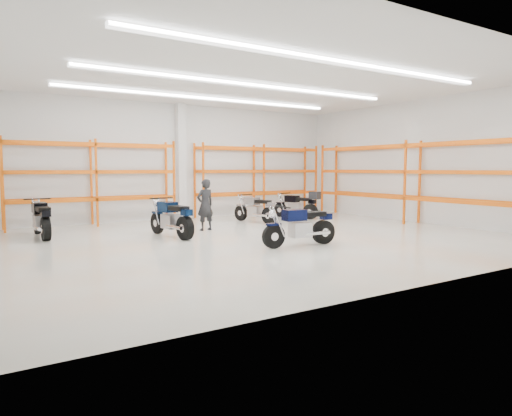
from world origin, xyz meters
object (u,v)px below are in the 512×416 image
motorcycle_back_d (299,205)px  standing_man (205,205)px  motorcycle_back_b (172,219)px  structural_column (181,162)px  motorcycle_back_c (256,210)px  motorcycle_back_a (41,220)px  motorcycle_main (303,227)px

motorcycle_back_d → standing_man: 4.88m
motorcycle_back_b → structural_column: (2.12, 4.32, 1.72)m
motorcycle_back_c → motorcycle_back_a: bearing=178.5°
standing_man → motorcycle_back_d: bearing=-174.2°
motorcycle_back_b → motorcycle_back_d: (6.18, 2.03, -0.01)m
motorcycle_back_b → standing_man: 1.70m
motorcycle_back_d → motorcycle_back_b: bearing=-161.8°
motorcycle_back_c → standing_man: standing_man is taller
standing_man → structural_column: size_ratio=0.37×
motorcycle_back_a → motorcycle_back_b: (3.24, -1.91, 0.01)m
motorcycle_back_a → structural_column: 6.13m
standing_man → motorcycle_main: bearing=93.2°
motorcycle_back_a → structural_column: bearing=24.2°
motorcycle_main → motorcycle_back_a: 7.53m
motorcycle_main → structural_column: 7.72m
motorcycle_back_d → structural_column: (-4.06, 2.30, 1.73)m
standing_man → structural_column: (0.66, 3.50, 1.42)m
motorcycle_main → structural_column: (-0.17, 7.52, 1.76)m
motorcycle_back_d → structural_column: bearing=150.5°
standing_man → motorcycle_back_b: bearing=20.7°
motorcycle_back_a → motorcycle_main: bearing=-42.7°
motorcycle_back_d → motorcycle_main: bearing=-126.6°
motorcycle_back_a → motorcycle_back_c: motorcycle_back_a is taller
motorcycle_back_c → motorcycle_back_d: (2.20, 0.30, 0.04)m
structural_column → motorcycle_back_a: bearing=-155.8°
motorcycle_main → motorcycle_back_b: (-2.29, 3.20, 0.04)m
motorcycle_back_d → standing_man: (-4.72, -1.21, 0.30)m
motorcycle_back_b → motorcycle_back_c: bearing=23.4°
motorcycle_back_c → structural_column: structural_column is taller
motorcycle_back_a → motorcycle_back_b: 3.76m
motorcycle_back_c → standing_man: (-2.52, -0.91, 0.35)m
motorcycle_main → motorcycle_back_c: motorcycle_main is taller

